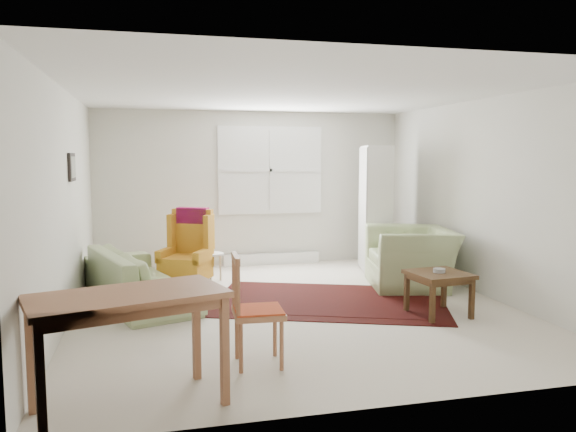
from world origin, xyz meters
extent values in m
cube|color=beige|center=(0.00, 0.00, 0.00)|extent=(5.00, 5.50, 0.01)
cube|color=white|center=(0.00, 0.00, 2.50)|extent=(5.00, 5.50, 0.01)
cube|color=silver|center=(0.00, 2.75, 1.25)|extent=(5.00, 0.04, 2.50)
cube|color=silver|center=(0.00, -2.75, 1.25)|extent=(5.00, 0.04, 2.50)
cube|color=silver|center=(-2.50, 0.00, 1.25)|extent=(0.04, 5.50, 2.50)
cube|color=silver|center=(2.50, 0.00, 1.25)|extent=(0.04, 5.50, 2.50)
cube|color=white|center=(0.30, 2.73, 1.55)|extent=(1.72, 0.06, 1.42)
cube|color=white|center=(0.30, 2.73, 1.55)|extent=(1.60, 0.02, 1.30)
cube|color=silver|center=(0.30, 2.67, 0.09)|extent=(1.60, 0.12, 0.18)
cube|color=black|center=(-2.48, 0.50, 1.65)|extent=(0.03, 0.42, 0.32)
cube|color=#A89A4D|center=(-2.46, 0.50, 1.65)|extent=(0.01, 0.34, 0.24)
imported|color=#96A66E|center=(-1.78, 0.67, 0.44)|extent=(1.48, 2.33, 0.88)
imported|color=#96A66E|center=(1.81, 0.64, 0.48)|extent=(1.31, 1.43, 0.96)
camera|label=1|loc=(-1.62, -6.29, 1.76)|focal=35.00mm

